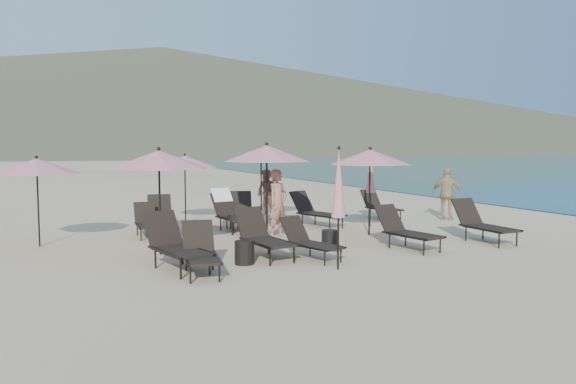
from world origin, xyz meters
name	(u,v)px	position (x,y,z in m)	size (l,w,h in m)	color
ground	(359,252)	(0.00, 0.00, 0.00)	(800.00, 800.00, 0.00)	#D6BA8C
volcanic_headland	(182,101)	(71.37, 302.62, 26.49)	(690.00, 690.00, 55.00)	brown
lounger_0	(175,244)	(-4.15, 0.07, 0.50)	(1.06, 1.96, 1.07)	black
lounger_1	(201,251)	(-3.80, -0.53, 0.43)	(0.89, 1.70, 0.93)	black
lounger_2	(263,236)	(-2.18, 0.37, 0.48)	(0.84, 1.84, 1.02)	black
lounger_3	(309,240)	(-1.33, -0.18, 0.40)	(0.96, 1.59, 0.86)	black
lounger_4	(406,229)	(1.24, -0.07, 0.46)	(0.92, 1.78, 0.98)	black
lounger_5	(483,223)	(3.55, -0.10, 0.48)	(0.70, 1.79, 1.03)	black
lounger_6	(147,221)	(-3.92, 4.26, 0.40)	(0.66, 1.52, 0.86)	black
lounger_7	(161,216)	(-3.46, 4.68, 0.47)	(0.90, 1.82, 1.00)	black
lounger_8	(232,211)	(-1.55, 4.21, 0.55)	(0.99, 1.95, 1.16)	black
lounger_9	(241,213)	(-1.30, 4.20, 0.49)	(1.19, 1.95, 1.05)	black
lounger_10	(315,210)	(0.97, 4.01, 0.47)	(1.21, 1.88, 1.01)	black
lounger_11	(380,205)	(3.69, 4.66, 0.43)	(0.70, 1.63, 0.92)	black
lounger_12	(237,215)	(-1.35, 4.39, 0.42)	(0.80, 1.64, 0.90)	black
umbrella_open_0	(159,160)	(-4.11, 1.60, 2.10)	(2.21, 2.21, 2.38)	black
umbrella_open_1	(267,153)	(-1.13, 2.69, 2.20)	(2.31, 2.31, 2.49)	black
umbrella_open_2	(370,157)	(1.53, 1.95, 2.09)	(2.20, 2.20, 2.36)	black
umbrella_open_3	(185,162)	(-2.42, 6.05, 1.90)	(2.00, 2.00, 2.16)	black
umbrella_open_4	(261,155)	(-0.07, 5.72, 2.08)	(2.18, 2.18, 2.35)	black
umbrella_open_5	(37,166)	(-6.54, 3.76, 1.92)	(2.02, 2.02, 2.17)	black
umbrella_closed_0	(339,184)	(-1.28, -1.31, 1.67)	(0.28, 0.28, 2.40)	black
umbrella_closed_1	(371,171)	(2.42, 3.28, 1.64)	(0.27, 0.27, 2.35)	black
side_table_0	(244,253)	(-2.77, -0.10, 0.24)	(0.40, 0.40, 0.48)	black
side_table_1	(330,239)	(-0.35, 0.72, 0.22)	(0.38, 0.38, 0.43)	black
beachgoer_a	(278,204)	(-0.85, 2.61, 0.89)	(0.65, 0.43, 1.78)	#A56B59
beachgoer_b	(267,193)	(0.57, 6.81, 0.79)	(0.77, 0.60, 1.59)	#8D5949
beachgoer_c	(447,193)	(5.45, 3.47, 0.86)	(1.00, 0.42, 1.71)	tan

